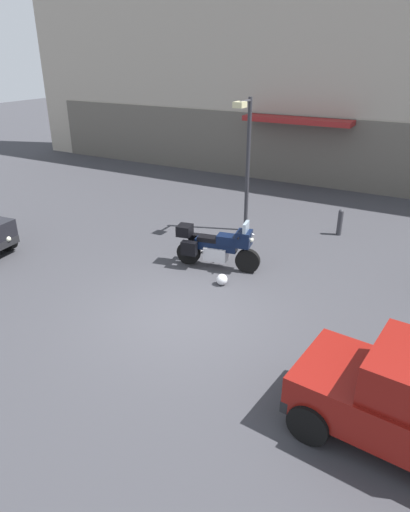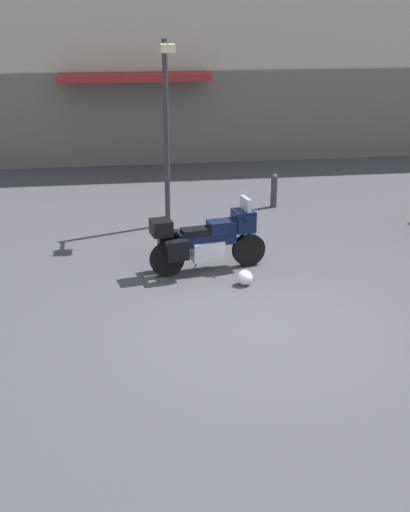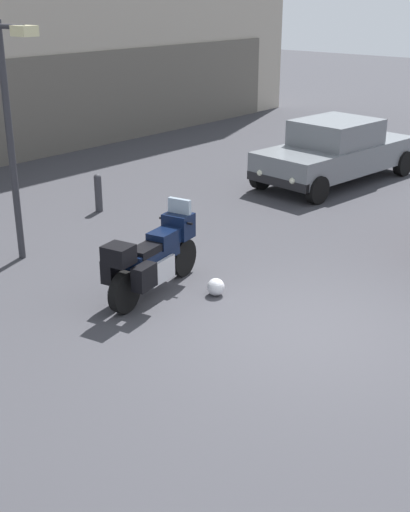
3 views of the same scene
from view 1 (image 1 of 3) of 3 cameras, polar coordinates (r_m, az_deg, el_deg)
ground_plane at (r=9.94m, az=-2.79°, el=-7.52°), size 80.00×80.00×0.00m
building_facade_rear at (r=20.33m, az=17.84°, el=23.82°), size 31.71×3.40×10.87m
motorcycle at (r=11.78m, az=1.40°, el=1.28°), size 2.25×0.95×1.36m
helmet at (r=11.11m, az=2.14°, el=-2.97°), size 0.28×0.28×0.28m
streetlamp_curbside at (r=13.75m, az=5.19°, el=12.90°), size 0.28×0.94×4.05m
bollard_curbside at (r=14.61m, az=16.62°, el=4.20°), size 0.16×0.16×0.83m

